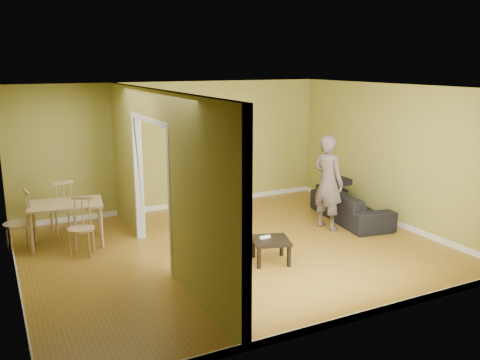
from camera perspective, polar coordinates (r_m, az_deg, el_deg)
name	(u,v)px	position (r m, az deg, el deg)	size (l,w,h in m)	color
room_shell	(234,171)	(7.97, -0.64, 0.96)	(6.50, 6.50, 6.50)	brown
partition	(161,179)	(7.54, -8.87, 0.09)	(0.22, 5.50, 2.60)	#9B974E
wall_speaker	(242,114)	(10.92, 0.24, 7.44)	(0.10, 0.10, 0.10)	black
sofa	(351,201)	(9.97, 12.34, -2.32)	(0.85, 1.98, 0.75)	black
person	(328,174)	(9.24, 9.90, 0.64)	(0.58, 0.74, 2.03)	slate
bookshelf	(216,164)	(10.71, -2.77, 1.78)	(0.74, 0.32, 1.76)	white
paper_box_navy_a	(216,183)	(10.75, -2.74, -0.37)	(0.40, 0.26, 0.21)	#171B51
paper_box_teal	(215,167)	(10.66, -2.88, 1.46)	(0.44, 0.29, 0.23)	#1E755B
paper_box_navy_b	(218,151)	(10.63, -2.51, 3.31)	(0.44, 0.28, 0.22)	#181457
paper_box_navy_c	(215,140)	(10.57, -2.82, 4.49)	(0.44, 0.29, 0.23)	navy
coffee_table	(271,243)	(7.75, 3.48, -7.03)	(0.55, 0.55, 0.36)	black
game_controller	(265,237)	(7.78, 2.82, -6.41)	(0.17, 0.04, 0.03)	white
dining_table	(66,207)	(8.83, -18.97, -2.94)	(1.16, 0.77, 0.72)	tan
chair_left	(18,222)	(8.83, -23.69, -4.37)	(0.45, 0.45, 0.98)	#D1BB87
chair_near	(81,227)	(8.36, -17.45, -5.07)	(0.42, 0.42, 0.91)	#CCB085
chair_far	(62,206)	(9.48, -19.38, -2.82)	(0.46, 0.46, 0.99)	tan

